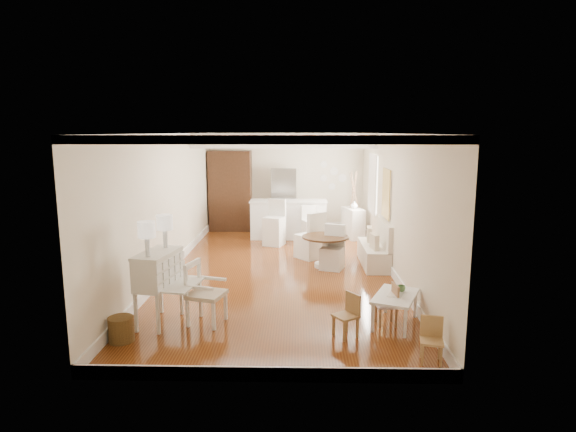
{
  "coord_description": "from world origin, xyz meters",
  "views": [
    {
      "loc": [
        0.37,
        -9.6,
        2.83
      ],
      "look_at": [
        0.15,
        0.3,
        1.1
      ],
      "focal_mm": 30.0,
      "sensor_mm": 36.0,
      "label": 1
    }
  ],
  "objects_px": {
    "slip_chair_near": "(332,247)",
    "bar_stool_left": "(274,223)",
    "secretary_bureau": "(159,288)",
    "dining_table": "(325,252)",
    "gustavian_armchair": "(206,293)",
    "breakfast_counter": "(288,219)",
    "kids_chair_a": "(346,315)",
    "kids_table": "(395,310)",
    "wicker_basket": "(121,329)",
    "fridge": "(296,200)",
    "kids_chair_b": "(386,304)",
    "bar_stool_right": "(311,225)",
    "sideboard": "(353,223)",
    "pantry_cabinet": "(231,191)",
    "kids_chair_c": "(432,340)",
    "slip_chair_far": "(310,235)"
  },
  "relations": [
    {
      "from": "kids_chair_a",
      "to": "kids_table",
      "type": "bearing_deg",
      "value": 85.51
    },
    {
      "from": "kids_chair_c",
      "to": "bar_stool_left",
      "type": "distance_m",
      "value": 6.66
    },
    {
      "from": "dining_table",
      "to": "bar_stool_right",
      "type": "xyz_separation_m",
      "value": [
        -0.26,
        2.17,
        0.15
      ]
    },
    {
      "from": "gustavian_armchair",
      "to": "fridge",
      "type": "xyz_separation_m",
      "value": [
        1.29,
        6.94,
        0.43
      ]
    },
    {
      "from": "kids_chair_b",
      "to": "bar_stool_right",
      "type": "bearing_deg",
      "value": -174.9
    },
    {
      "from": "kids_table",
      "to": "slip_chair_near",
      "type": "relative_size",
      "value": 1.0
    },
    {
      "from": "kids_chair_b",
      "to": "kids_chair_c",
      "type": "relative_size",
      "value": 1.09
    },
    {
      "from": "secretary_bureau",
      "to": "gustavian_armchair",
      "type": "distance_m",
      "value": 0.71
    },
    {
      "from": "wicker_basket",
      "to": "kids_chair_b",
      "type": "distance_m",
      "value": 3.79
    },
    {
      "from": "kids_chair_a",
      "to": "kids_chair_c",
      "type": "distance_m",
      "value": 1.24
    },
    {
      "from": "kids_chair_a",
      "to": "gustavian_armchair",
      "type": "bearing_deg",
      "value": -136.29
    },
    {
      "from": "kids_table",
      "to": "kids_chair_c",
      "type": "bearing_deg",
      "value": -79.65
    },
    {
      "from": "slip_chair_far",
      "to": "sideboard",
      "type": "bearing_deg",
      "value": -160.92
    },
    {
      "from": "dining_table",
      "to": "slip_chair_near",
      "type": "xyz_separation_m",
      "value": [
        0.14,
        -0.14,
        0.12
      ]
    },
    {
      "from": "kids_chair_b",
      "to": "bar_stool_right",
      "type": "height_order",
      "value": "bar_stool_right"
    },
    {
      "from": "kids_table",
      "to": "kids_chair_c",
      "type": "distance_m",
      "value": 1.21
    },
    {
      "from": "kids_chair_b",
      "to": "dining_table",
      "type": "height_order",
      "value": "dining_table"
    },
    {
      "from": "gustavian_armchair",
      "to": "slip_chair_near",
      "type": "bearing_deg",
      "value": -19.6
    },
    {
      "from": "kids_chair_b",
      "to": "bar_stool_left",
      "type": "height_order",
      "value": "bar_stool_left"
    },
    {
      "from": "bar_stool_left",
      "to": "kids_table",
      "type": "bearing_deg",
      "value": -47.37
    },
    {
      "from": "kids_chair_b",
      "to": "secretary_bureau",
      "type": "bearing_deg",
      "value": -95.43
    },
    {
      "from": "kids_chair_b",
      "to": "bar_stool_right",
      "type": "distance_m",
      "value": 5.34
    },
    {
      "from": "gustavian_armchair",
      "to": "wicker_basket",
      "type": "height_order",
      "value": "gustavian_armchair"
    },
    {
      "from": "slip_chair_near",
      "to": "sideboard",
      "type": "height_order",
      "value": "slip_chair_near"
    },
    {
      "from": "slip_chair_near",
      "to": "kids_chair_b",
      "type": "bearing_deg",
      "value": -59.16
    },
    {
      "from": "kids_chair_c",
      "to": "sideboard",
      "type": "relative_size",
      "value": 0.68
    },
    {
      "from": "dining_table",
      "to": "breakfast_counter",
      "type": "distance_m",
      "value": 2.93
    },
    {
      "from": "kids_chair_c",
      "to": "fridge",
      "type": "xyz_separation_m",
      "value": [
        -1.73,
        8.12,
        0.61
      ]
    },
    {
      "from": "gustavian_armchair",
      "to": "kids_chair_b",
      "type": "relative_size",
      "value": 1.5
    },
    {
      "from": "kids_chair_b",
      "to": "bar_stool_right",
      "type": "xyz_separation_m",
      "value": [
        -1.0,
        5.25,
        0.17
      ]
    },
    {
      "from": "breakfast_counter",
      "to": "secretary_bureau",
      "type": "bearing_deg",
      "value": -106.97
    },
    {
      "from": "bar_stool_right",
      "to": "kids_chair_a",
      "type": "bearing_deg",
      "value": -107.83
    },
    {
      "from": "kids_table",
      "to": "bar_stool_left",
      "type": "xyz_separation_m",
      "value": [
        -2.05,
        5.06,
        0.35
      ]
    },
    {
      "from": "kids_table",
      "to": "breakfast_counter",
      "type": "distance_m",
      "value": 6.13
    },
    {
      "from": "secretary_bureau",
      "to": "bar_stool_right",
      "type": "distance_m",
      "value": 5.77
    },
    {
      "from": "wicker_basket",
      "to": "pantry_cabinet",
      "type": "distance_m",
      "value": 7.7
    },
    {
      "from": "wicker_basket",
      "to": "bar_stool_left",
      "type": "distance_m",
      "value": 6.02
    },
    {
      "from": "kids_chair_b",
      "to": "kids_chair_c",
      "type": "bearing_deg",
      "value": 10.83
    },
    {
      "from": "secretary_bureau",
      "to": "breakfast_counter",
      "type": "xyz_separation_m",
      "value": [
        1.8,
        5.9,
        -0.04
      ]
    },
    {
      "from": "kids_table",
      "to": "fridge",
      "type": "distance_m",
      "value": 7.12
    },
    {
      "from": "breakfast_counter",
      "to": "fridge",
      "type": "bearing_deg",
      "value": 79.22
    },
    {
      "from": "kids_chair_c",
      "to": "fridge",
      "type": "distance_m",
      "value": 8.32
    },
    {
      "from": "slip_chair_near",
      "to": "kids_chair_a",
      "type": "bearing_deg",
      "value": -71.4
    },
    {
      "from": "gustavian_armchair",
      "to": "slip_chair_near",
      "type": "height_order",
      "value": "gustavian_armchair"
    },
    {
      "from": "secretary_bureau",
      "to": "dining_table",
      "type": "relative_size",
      "value": 1.12
    },
    {
      "from": "gustavian_armchair",
      "to": "breakfast_counter",
      "type": "relative_size",
      "value": 0.46
    },
    {
      "from": "slip_chair_near",
      "to": "bar_stool_left",
      "type": "bearing_deg",
      "value": 141.16
    },
    {
      "from": "gustavian_armchair",
      "to": "sideboard",
      "type": "height_order",
      "value": "gustavian_armchair"
    },
    {
      "from": "secretary_bureau",
      "to": "kids_chair_b",
      "type": "xyz_separation_m",
      "value": [
        3.38,
        0.01,
        -0.24
      ]
    },
    {
      "from": "wicker_basket",
      "to": "kids_table",
      "type": "distance_m",
      "value": 3.92
    }
  ]
}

